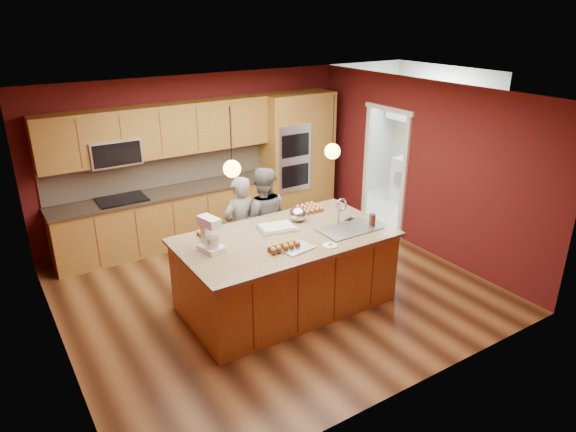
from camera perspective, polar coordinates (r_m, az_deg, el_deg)
floor at (r=7.32m, az=-1.63°, el=-8.10°), size 5.50×5.50×0.00m
ceiling at (r=6.40m, az=-1.90°, el=13.28°), size 5.50×5.50×0.00m
wall_back at (r=8.88m, az=-10.14°, el=6.56°), size 5.50×0.00×5.50m
wall_front at (r=4.95m, az=13.41°, el=-6.67°), size 5.50×0.00×5.50m
wall_left at (r=5.93m, az=-25.22°, el=-3.27°), size 0.00×5.00×5.00m
wall_right at (r=8.41m, az=14.60°, el=5.30°), size 0.00×5.00×5.00m
cabinet_run at (r=8.53m, az=-13.50°, el=3.07°), size 3.74×0.64×2.30m
oven_column at (r=9.51m, az=1.02°, el=6.69°), size 1.30×0.62×2.30m
doorway_trim at (r=9.02m, az=10.67°, el=4.77°), size 0.08×1.11×2.20m
laundry_room at (r=10.22m, az=16.32°, el=11.51°), size 2.60×2.70×2.70m
pendant_left at (r=5.83m, az=-6.24°, el=5.28°), size 0.20×0.20×0.80m
pendant_right at (r=6.56m, az=4.96°, el=7.22°), size 0.20×0.20×0.80m
island at (r=6.73m, az=-0.16°, el=-5.99°), size 2.71×1.52×1.38m
person_left at (r=7.35m, az=-5.35°, el=-1.33°), size 0.62×0.46×1.54m
person_right at (r=7.50m, az=-2.85°, el=-0.48°), size 0.96×0.87×1.61m
stand_mixer at (r=6.12m, az=-8.63°, el=-2.26°), size 0.28×0.34×0.42m
sheet_cake at (r=6.70m, az=-1.25°, el=-1.28°), size 0.54×0.44×0.05m
cooling_rack at (r=6.16m, az=0.95°, el=-3.59°), size 0.43×0.33×0.02m
mixing_bowl at (r=6.93m, az=1.15°, el=0.20°), size 0.24×0.24×0.20m
plate at (r=6.25m, az=4.69°, el=-3.29°), size 0.18×0.18×0.01m
tumbler at (r=6.86m, az=9.34°, el=-0.46°), size 0.08×0.08×0.16m
phone at (r=7.04m, az=6.87°, el=-0.38°), size 0.16×0.11×0.01m
cupcakes_left at (r=6.55m, az=-9.26°, el=-2.00°), size 0.16×0.24×0.07m
cupcakes_rack at (r=6.11m, az=-0.49°, el=-3.35°), size 0.42×0.17×0.08m
cupcakes_right at (r=7.31m, az=2.40°, el=0.87°), size 0.32×0.32×0.07m
washer at (r=10.24m, az=16.47°, el=2.91°), size 0.74×0.75×0.94m
dryer at (r=10.68m, az=13.41°, el=3.91°), size 0.59×0.61×0.90m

